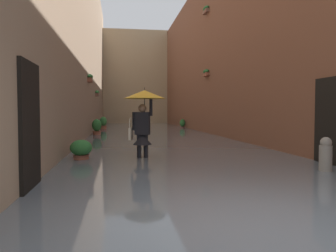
{
  "coord_description": "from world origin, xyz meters",
  "views": [
    {
      "loc": [
        1.73,
        3.36,
        1.43
      ],
      "look_at": [
        0.44,
        -5.26,
        1.03
      ],
      "focal_mm": 35.85,
      "sensor_mm": 36.0,
      "label": 1
    }
  ],
  "objects_px": {
    "potted_plant_far_right": "(97,128)",
    "potted_plant_mid_right": "(81,151)",
    "person_wading": "(144,109)",
    "mooring_bollard": "(326,159)",
    "potted_plant_mid_left": "(182,124)",
    "potted_plant_near_right": "(103,124)"
  },
  "relations": [
    {
      "from": "person_wading",
      "to": "potted_plant_near_right",
      "type": "xyz_separation_m",
      "value": [
        1.65,
        -14.36,
        -0.93
      ]
    },
    {
      "from": "mooring_bollard",
      "to": "potted_plant_mid_right",
      "type": "bearing_deg",
      "value": -25.39
    },
    {
      "from": "potted_plant_far_right",
      "to": "mooring_bollard",
      "type": "bearing_deg",
      "value": 115.35
    },
    {
      "from": "person_wading",
      "to": "mooring_bollard",
      "type": "distance_m",
      "value": 4.46
    },
    {
      "from": "potted_plant_far_right",
      "to": "potted_plant_mid_right",
      "type": "height_order",
      "value": "potted_plant_far_right"
    },
    {
      "from": "potted_plant_far_right",
      "to": "person_wading",
      "type": "bearing_deg",
      "value": 101.35
    },
    {
      "from": "person_wading",
      "to": "potted_plant_mid_right",
      "type": "height_order",
      "value": "person_wading"
    },
    {
      "from": "person_wading",
      "to": "potted_plant_mid_right",
      "type": "bearing_deg",
      "value": 2.23
    },
    {
      "from": "potted_plant_mid_right",
      "to": "potted_plant_far_right",
      "type": "bearing_deg",
      "value": -89.11
    },
    {
      "from": "potted_plant_far_right",
      "to": "mooring_bollard",
      "type": "distance_m",
      "value": 12.34
    },
    {
      "from": "person_wading",
      "to": "potted_plant_far_right",
      "type": "bearing_deg",
      "value": -78.65
    },
    {
      "from": "potted_plant_mid_right",
      "to": "potted_plant_near_right",
      "type": "bearing_deg",
      "value": -89.82
    },
    {
      "from": "person_wading",
      "to": "potted_plant_mid_left",
      "type": "distance_m",
      "value": 15.37
    },
    {
      "from": "potted_plant_mid_left",
      "to": "potted_plant_far_right",
      "type": "bearing_deg",
      "value": 47.53
    },
    {
      "from": "potted_plant_far_right",
      "to": "potted_plant_mid_left",
      "type": "relative_size",
      "value": 1.23
    },
    {
      "from": "person_wading",
      "to": "potted_plant_mid_left",
      "type": "height_order",
      "value": "person_wading"
    },
    {
      "from": "person_wading",
      "to": "mooring_bollard",
      "type": "bearing_deg",
      "value": 144.77
    },
    {
      "from": "potted_plant_mid_left",
      "to": "mooring_bollard",
      "type": "height_order",
      "value": "mooring_bollard"
    },
    {
      "from": "potted_plant_far_right",
      "to": "potted_plant_mid_right",
      "type": "distance_m",
      "value": 8.71
    },
    {
      "from": "potted_plant_near_right",
      "to": "mooring_bollard",
      "type": "distance_m",
      "value": 17.65
    },
    {
      "from": "person_wading",
      "to": "potted_plant_far_right",
      "type": "xyz_separation_m",
      "value": [
        1.74,
        -8.64,
        -0.92
      ]
    },
    {
      "from": "potted_plant_near_right",
      "to": "mooring_bollard",
      "type": "xyz_separation_m",
      "value": [
        -5.19,
        16.87,
        -0.08
      ]
    }
  ]
}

